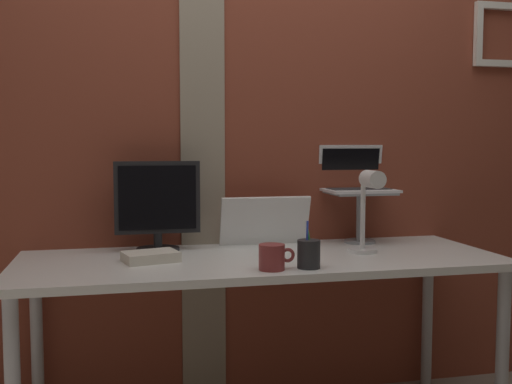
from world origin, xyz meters
The scene contains 10 objects.
brick_wall_back centered at (0.00, 0.36, 1.18)m, with size 3.69×0.16×2.36m.
desk centered at (-0.04, -0.05, 0.66)m, with size 1.90×0.70×0.73m.
monitor centered at (-0.44, 0.18, 0.93)m, with size 0.35×0.18×0.38m.
laptop_stand centered at (0.47, 0.18, 0.88)m, with size 0.28×0.22×0.23m.
laptop centered at (0.47, 0.24, 1.01)m, with size 0.31×0.25×0.21m.
whiteboard_panel centered at (0.03, 0.22, 0.83)m, with size 0.40×0.02×0.23m, color white.
desk_lamp centered at (0.38, -0.10, 0.94)m, with size 0.12×0.20×0.34m.
pen_cup centered at (0.07, -0.30, 0.78)m, with size 0.08×0.08×0.17m.
coffee_mug centered at (-0.07, -0.30, 0.77)m, with size 0.13×0.09×0.09m.
paper_clutter_stack centered at (-0.48, -0.05, 0.74)m, with size 0.20×0.14×0.04m, color silver.
Camera 1 is at (-0.59, -2.34, 1.17)m, focal length 42.15 mm.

